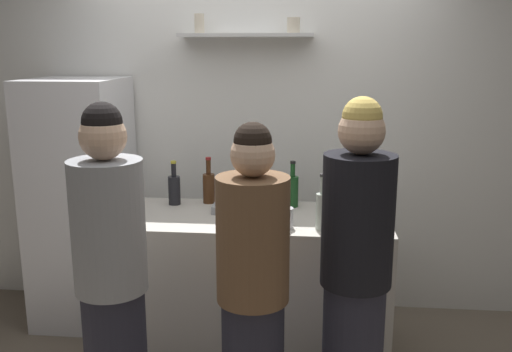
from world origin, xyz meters
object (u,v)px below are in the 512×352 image
(person_blonde, at_px, (356,275))
(wine_bottle_amber_glass, at_px, (209,186))
(refrigerator, at_px, (82,202))
(utensil_holder, at_px, (284,217))
(wine_bottle_pale_glass, at_px, (322,210))
(person_brown_jacket, at_px, (253,293))
(person_grey_hoodie, at_px, (112,281))
(wine_bottle_dark_glass, at_px, (174,189))
(baking_pan, at_px, (241,207))
(wine_bottle_green_glass, at_px, (292,190))
(water_bottle_plastic, at_px, (380,215))

(person_blonde, bearing_deg, wine_bottle_amber_glass, -21.23)
(refrigerator, distance_m, utensil_holder, 1.55)
(refrigerator, height_order, person_blonde, refrigerator)
(wine_bottle_pale_glass, relative_size, person_brown_jacket, 0.20)
(utensil_holder, distance_m, person_grey_hoodie, 1.03)
(refrigerator, height_order, person_grey_hoodie, refrigerator)
(refrigerator, relative_size, wine_bottle_dark_glass, 5.86)
(person_grey_hoodie, bearing_deg, person_brown_jacket, -43.01)
(baking_pan, bearing_deg, wine_bottle_dark_glass, 167.69)
(person_blonde, distance_m, person_brown_jacket, 0.50)
(refrigerator, distance_m, baking_pan, 1.18)
(wine_bottle_amber_glass, distance_m, wine_bottle_pale_glass, 0.88)
(wine_bottle_amber_glass, bearing_deg, wine_bottle_dark_glass, -164.94)
(refrigerator, relative_size, wine_bottle_green_glass, 5.67)
(water_bottle_plastic, bearing_deg, person_grey_hoodie, -155.10)
(wine_bottle_green_glass, xyz_separation_m, wine_bottle_dark_glass, (-0.77, -0.02, -0.01))
(person_blonde, xyz_separation_m, person_brown_jacket, (-0.48, -0.12, -0.06))
(baking_pan, bearing_deg, utensil_holder, -48.49)
(wine_bottle_amber_glass, distance_m, water_bottle_plastic, 1.18)
(wine_bottle_green_glass, height_order, wine_bottle_dark_glass, wine_bottle_green_glass)
(refrigerator, distance_m, wine_bottle_amber_glass, 0.93)
(wine_bottle_dark_glass, bearing_deg, person_brown_jacket, -59.18)
(refrigerator, bearing_deg, wine_bottle_amber_glass, -5.57)
(person_grey_hoodie, bearing_deg, wine_bottle_green_glass, 7.13)
(refrigerator, bearing_deg, person_brown_jacket, -42.11)
(wine_bottle_amber_glass, bearing_deg, refrigerator, 174.43)
(refrigerator, height_order, person_brown_jacket, refrigerator)
(refrigerator, height_order, wine_bottle_green_glass, refrigerator)
(wine_bottle_amber_glass, xyz_separation_m, water_bottle_plastic, (1.05, -0.54, -0.00))
(refrigerator, relative_size, wine_bottle_pale_glass, 5.26)
(baking_pan, distance_m, wine_bottle_green_glass, 0.35)
(person_blonde, height_order, person_brown_jacket, person_blonde)
(utensil_holder, xyz_separation_m, wine_bottle_amber_glass, (-0.52, 0.48, 0.05))
(utensil_holder, bearing_deg, water_bottle_plastic, -6.64)
(person_brown_jacket, bearing_deg, baking_pan, -97.72)
(wine_bottle_dark_glass, xyz_separation_m, person_brown_jacket, (0.62, -1.05, -0.23))
(wine_bottle_pale_glass, relative_size, person_blonde, 0.19)
(baking_pan, relative_size, utensil_holder, 1.52)
(baking_pan, height_order, person_grey_hoodie, person_grey_hoodie)
(utensil_holder, xyz_separation_m, wine_bottle_pale_glass, (0.21, -0.01, 0.06))
(utensil_holder, height_order, water_bottle_plastic, water_bottle_plastic)
(baking_pan, xyz_separation_m, wine_bottle_green_glass, (0.32, 0.12, 0.09))
(baking_pan, relative_size, wine_bottle_dark_glass, 1.17)
(person_grey_hoodie, height_order, person_blonde, person_blonde)
(baking_pan, bearing_deg, wine_bottle_amber_glass, 146.05)
(wine_bottle_dark_glass, height_order, person_grey_hoodie, person_grey_hoodie)
(baking_pan, bearing_deg, person_brown_jacket, -79.65)
(wine_bottle_pale_glass, relative_size, wine_bottle_dark_glass, 1.11)
(person_grey_hoodie, bearing_deg, refrigerator, 71.17)
(baking_pan, height_order, utensil_holder, utensil_holder)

